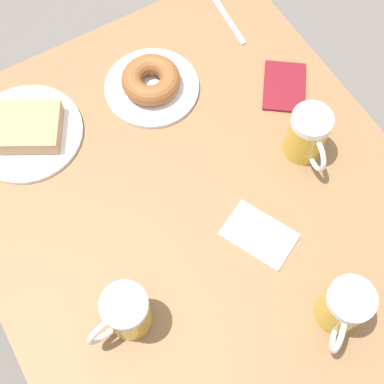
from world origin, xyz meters
name	(u,v)px	position (x,y,z in m)	size (l,w,h in m)	color
ground_plane	(192,288)	(0.00, 0.00, 0.00)	(8.00, 8.00, 0.00)	#666059
table	(192,208)	(0.00, 0.00, 0.64)	(0.83, 0.94, 0.71)	olive
plate_with_cake	(25,130)	(0.22, -0.29, 0.72)	(0.23, 0.23, 0.05)	white
plate_with_donut	(151,83)	(-0.05, -0.26, 0.73)	(0.20, 0.20, 0.05)	white
beer_mug_left	(343,308)	(-0.10, 0.33, 0.76)	(0.10, 0.10, 0.12)	gold
beer_mug_center	(126,313)	(0.22, 0.15, 0.76)	(0.12, 0.08, 0.12)	gold
beer_mug_right	(308,135)	(-0.24, 0.03, 0.76)	(0.08, 0.12, 0.12)	gold
napkin_folded	(259,235)	(-0.07, 0.13, 0.71)	(0.13, 0.15, 0.00)	white
fork	(227,18)	(-0.30, -0.34, 0.71)	(0.03, 0.16, 0.00)	silver
passport_near_edge	(284,87)	(-0.30, -0.12, 0.71)	(0.15, 0.15, 0.01)	maroon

